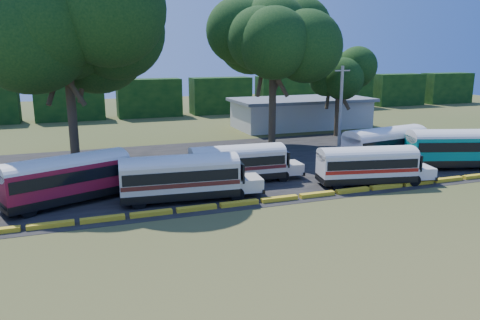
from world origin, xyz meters
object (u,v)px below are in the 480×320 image
object	(u,v)px
bus_red	(70,176)
bus_teal	(461,146)
bus_white_red	(369,163)
bus_cream_west	(183,175)
tree_west	(65,23)

from	to	relation	value
bus_red	bus_teal	distance (m)	32.99
bus_white_red	bus_teal	distance (m)	10.98
bus_white_red	bus_cream_west	bearing A→B (deg)	-172.67
bus_cream_west	tree_west	world-z (taller)	tree_west
bus_white_red	bus_teal	size ratio (longest dim) A/B	0.86
bus_teal	tree_west	bearing A→B (deg)	176.96
bus_red	tree_west	xyz separation A→B (m)	(0.48, 10.74, 10.65)
bus_cream_west	bus_white_red	bearing A→B (deg)	1.27
bus_cream_west	bus_white_red	size ratio (longest dim) A/B	1.07
bus_cream_west	bus_teal	xyz separation A→B (m)	(25.54, 0.77, 0.17)
bus_red	tree_west	bearing A→B (deg)	65.54
bus_red	bus_teal	size ratio (longest dim) A/B	0.95
bus_red	bus_teal	bearing A→B (deg)	-24.27
bus_white_red	bus_teal	bearing A→B (deg)	20.11
bus_white_red	bus_red	bearing A→B (deg)	-176.95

